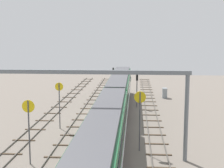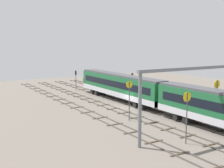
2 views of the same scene
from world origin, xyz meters
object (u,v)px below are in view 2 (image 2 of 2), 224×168
at_px(train, 161,96).
at_px(speed_sign_far_trackside, 217,94).
at_px(speed_sign_mid_trackside, 129,95).
at_px(signal_light_trackside_approach, 132,83).
at_px(relay_cabinet, 130,88).
at_px(speed_sign_near_foreground, 187,109).
at_px(overhead_gantry, 203,82).
at_px(signal_light_trackside_departure, 76,78).

xyz_separation_m(train, speed_sign_far_trackside, (-7.74, -2.84, 1.21)).
height_order(train, speed_sign_mid_trackside, speed_sign_mid_trackside).
distance_m(speed_sign_mid_trackside, signal_light_trackside_approach, 15.17).
bearing_deg(relay_cabinet, signal_light_trackside_approach, 147.87).
relative_size(speed_sign_mid_trackside, relay_cabinet, 3.14).
relative_size(speed_sign_near_foreground, speed_sign_mid_trackside, 1.02).
height_order(train, speed_sign_near_foreground, speed_sign_near_foreground).
bearing_deg(speed_sign_far_trackside, train, 20.12).
distance_m(speed_sign_near_foreground, signal_light_trackside_approach, 24.66).
bearing_deg(speed_sign_mid_trackside, signal_light_trackside_approach, -36.74).
bearing_deg(speed_sign_far_trackside, speed_sign_mid_trackside, 53.38).
distance_m(overhead_gantry, speed_sign_near_foreground, 5.12).
distance_m(train, speed_sign_mid_trackside, 6.56).
bearing_deg(train, overhead_gantry, 166.87).
distance_m(speed_sign_mid_trackside, speed_sign_far_trackside, 11.56).
distance_m(overhead_gantry, relay_cabinet, 31.08).
relative_size(speed_sign_mid_trackside, signal_light_trackside_departure, 1.23).
height_order(signal_light_trackside_departure, relay_cabinet, signal_light_trackside_departure).
height_order(train, speed_sign_far_trackside, speed_sign_far_trackside).
bearing_deg(overhead_gantry, speed_sign_near_foreground, 111.24).
distance_m(train, speed_sign_near_foreground, 13.34).
xyz_separation_m(train, signal_light_trackside_approach, (11.31, -2.63, 0.59)).
bearing_deg(relay_cabinet, speed_sign_mid_trackside, 145.00).
height_order(train, signal_light_trackside_approach, signal_light_trackside_approach).
height_order(overhead_gantry, speed_sign_mid_trackside, overhead_gantry).
xyz_separation_m(speed_sign_near_foreground, signal_light_trackside_departure, (38.24, -4.56, -0.80)).
relative_size(train, relay_cabinet, 28.83).
distance_m(speed_sign_near_foreground, speed_sign_far_trackside, 10.14).
xyz_separation_m(signal_light_trackside_approach, relay_cabinet, (7.79, -4.89, -2.38)).
height_order(speed_sign_far_trackside, signal_light_trackside_approach, speed_sign_far_trackside).
bearing_deg(overhead_gantry, speed_sign_mid_trackside, 24.44).
bearing_deg(relay_cabinet, speed_sign_far_trackside, 170.09).
distance_m(overhead_gantry, signal_light_trackside_departure, 36.73).
relative_size(speed_sign_near_foreground, speed_sign_far_trackside, 0.97).
distance_m(speed_sign_far_trackside, signal_light_trackside_departure, 34.76).
distance_m(speed_sign_mid_trackside, signal_light_trackside_departure, 27.88).
relative_size(train, speed_sign_mid_trackside, 9.18).
height_order(speed_sign_near_foreground, relay_cabinet, speed_sign_near_foreground).
relative_size(overhead_gantry, speed_sign_mid_trackside, 3.43).
relative_size(signal_light_trackside_departure, relay_cabinet, 2.56).
distance_m(signal_light_trackside_approach, relay_cabinet, 9.50).
bearing_deg(signal_light_trackside_departure, train, -175.72).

